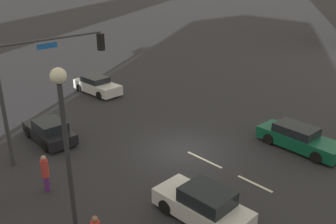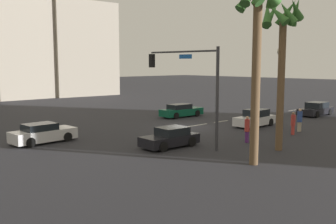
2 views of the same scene
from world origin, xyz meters
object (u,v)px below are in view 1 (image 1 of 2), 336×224
car_2 (97,85)px  streetlamp (64,123)px  traffic_signal (41,75)px  car_3 (203,205)px  car_4 (50,131)px  pedestrian_1 (45,173)px  car_1 (299,138)px

car_2 → streetlamp: bearing=144.0°
car_2 → traffic_signal: bearing=132.2°
car_3 → car_4: 11.06m
streetlamp → pedestrian_1: streetlamp is taller
car_2 → streetlamp: size_ratio=0.68×
car_4 → streetlamp: 9.42m
streetlamp → pedestrian_1: size_ratio=3.57×
car_3 → pedestrian_1: bearing=30.5°
traffic_signal → car_4: bearing=-25.9°
car_3 → car_4: bearing=5.8°
traffic_signal → pedestrian_1: bearing=151.3°
car_2 → car_3: size_ratio=1.06×
car_1 → car_3: bearing=93.1°
car_4 → car_3: bearing=-174.2°
traffic_signal → streetlamp: streetlamp is taller
car_1 → traffic_signal: (9.25, 10.33, 3.78)m
car_1 → streetlamp: size_ratio=0.73×
car_1 → car_2: size_ratio=1.07×
car_4 → pedestrian_1: bearing=152.0°
car_2 → traffic_signal: traffic_signal is taller
car_4 → streetlamp: (-8.03, 2.96, 3.94)m
car_4 → streetlamp: bearing=159.7°
traffic_signal → pedestrian_1: 5.27m
car_1 → car_4: (10.53, 9.70, -0.02)m
car_2 → car_4: size_ratio=1.11×
car_4 → pedestrian_1: 5.44m
car_4 → traffic_signal: traffic_signal is taller
traffic_signal → streetlamp: 7.13m
car_2 → pedestrian_1: bearing=137.6°
car_2 → car_4: (-5.49, 6.85, -0.04)m
pedestrian_1 → traffic_signal: bearing=-28.7°
pedestrian_1 → car_2: bearing=-42.4°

